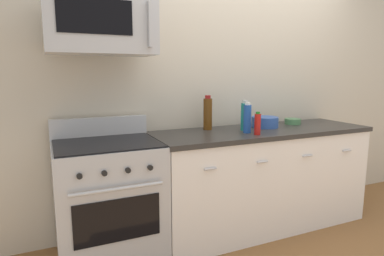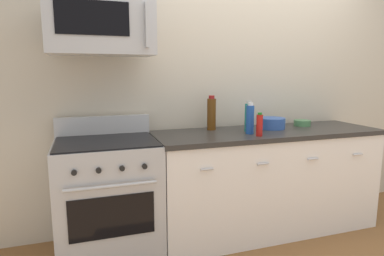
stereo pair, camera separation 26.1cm
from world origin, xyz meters
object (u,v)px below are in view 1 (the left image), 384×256
Objects in this scene: bowl_blue_mixing at (265,122)px; bottle_hot_sauce_red at (258,124)px; bottle_sparkling_teal at (245,116)px; bowl_green_glaze at (293,121)px; bottle_soda_blue at (247,118)px; range_oven at (109,201)px; bottle_wine_amber at (208,113)px; microwave at (100,26)px.

bottle_hot_sauce_red is at bearing -135.17° from bowl_blue_mixing.
bottle_sparkling_teal reaches higher than bowl_green_glaze.
bottle_hot_sauce_red is (0.03, -0.11, -0.03)m from bottle_soda_blue.
bowl_green_glaze is at bearing 26.64° from bottle_hot_sauce_red.
bottle_hot_sauce_red is (1.19, -0.20, 0.54)m from range_oven.
bottle_hot_sauce_red is 0.41m from bowl_blue_mixing.
bottle_hot_sauce_red is (0.26, -0.39, -0.06)m from bottle_wine_amber.
bowl_green_glaze is (1.84, 0.08, -0.80)m from microwave.
bottle_sparkling_teal reaches higher than bottle_hot_sauce_red.
bottle_sparkling_teal is 0.66m from bowl_green_glaze.
bottle_wine_amber is at bearing 168.86° from bowl_blue_mixing.
range_oven is 1.30m from bottle_soda_blue.
bowl_blue_mixing is (0.27, 0.07, -0.07)m from bottle_sparkling_teal.
bottle_wine_amber is 0.47m from bottle_hot_sauce_red.
microwave is at bearing -178.54° from bowl_blue_mixing.
bowl_green_glaze is (0.69, 0.22, -0.09)m from bottle_soda_blue.
range_oven is 6.78× the size of bowl_green_glaze.
microwave is 1.67m from bowl_blue_mixing.
range_oven is 5.63× the size of bottle_hot_sauce_red.
bowl_blue_mixing is at bearing 3.19° from range_oven.
bottle_soda_blue is 1.37× the size of bottle_hot_sauce_red.
bottle_soda_blue is at bearing -112.38° from bottle_sparkling_teal.
bottle_sparkling_teal is (0.02, 0.22, 0.04)m from bottle_hot_sauce_red.
bottle_hot_sauce_red is 0.22m from bottle_sparkling_teal.
bottle_wine_amber is 0.37m from bottle_soda_blue.
bottle_wine_amber reaches higher than bowl_blue_mixing.
microwave is at bearing 168.14° from bottle_hot_sauce_red.
bottle_hot_sauce_red is at bearing -76.04° from bottle_soda_blue.
microwave reaches higher than bottle_sparkling_teal.
bowl_green_glaze is 0.64× the size of bowl_blue_mixing.
bottle_sparkling_teal is at bearing -170.22° from bowl_green_glaze.
bottle_sparkling_teal is at bearing 85.25° from bottle_hot_sauce_red.
bowl_green_glaze is (1.85, 0.13, 0.48)m from range_oven.
bowl_green_glaze is (0.66, 0.33, -0.06)m from bottle_hot_sauce_red.
microwave reaches higher than bottle_soda_blue.
bowl_blue_mixing is at bearing 29.30° from bottle_soda_blue.
bottle_sparkling_teal is at bearing 67.62° from bottle_soda_blue.
bottle_wine_amber reaches higher than bottle_sparkling_teal.
bowl_green_glaze is at bearing 3.91° from range_oven.
bottle_wine_amber is (0.93, 0.15, -0.68)m from microwave.
bottle_sparkling_teal is (0.05, 0.11, 0.00)m from bottle_soda_blue.
bottle_wine_amber is 1.24× the size of bowl_blue_mixing.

